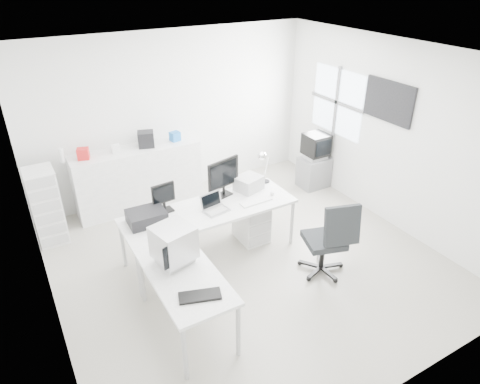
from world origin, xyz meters
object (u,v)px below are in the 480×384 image
tv_cabinet (314,172)px  crt_tv (316,147)px  office_chair (324,237)px  filing_cabinet (46,206)px  main_desk (211,232)px  lcd_monitor_small (164,198)px  drawer_pedestal (251,221)px  inkjet_printer (147,217)px  laser_printer (249,183)px  crt_monitor (174,245)px  laptop (216,204)px  sideboard (139,178)px  side_desk (186,301)px  lcd_monitor_large (223,178)px

tv_cabinet → crt_tv: bearing=0.0°
office_chair → filing_cabinet: bearing=156.7°
main_desk → lcd_monitor_small: 0.83m
drawer_pedestal → inkjet_printer: (-1.55, 0.05, 0.53)m
laser_printer → office_chair: (0.38, -1.30, -0.30)m
crt_monitor → crt_tv: crt_monitor is taller
laptop → laser_printer: size_ratio=0.99×
laptop → laser_printer: (0.70, 0.32, -0.01)m
tv_cabinet → sideboard: bearing=163.2°
laser_printer → tv_cabinet: size_ratio=0.65×
inkjet_printer → laser_printer: bearing=6.1°
laser_printer → tv_cabinet: bearing=4.2°
laptop → sideboard: size_ratio=0.17×
lcd_monitor_small → crt_monitor: bearing=-110.7°
main_desk → side_desk: same height
main_desk → side_desk: 1.39m
lcd_monitor_small → filing_cabinet: (-1.36, 1.27, -0.37)m
crt_monitor → sideboard: bearing=67.6°
lcd_monitor_large → tv_cabinet: (2.24, 0.70, -0.75)m
main_desk → side_desk: bearing=-127.7°
side_desk → sideboard: 2.99m
tv_cabinet → sideboard: 3.15m
office_chair → crt_tv: office_chair is taller
laser_printer → sideboard: 2.04m
laptop → lcd_monitor_large: bearing=39.2°
side_desk → office_chair: size_ratio=1.27×
laser_printer → inkjet_printer: bearing=166.9°
lcd_monitor_large → filing_cabinet: size_ratio=0.49×
lcd_monitor_large → drawer_pedestal: bearing=-44.4°
filing_cabinet → office_chair: bearing=-40.5°
office_chair → tv_cabinet: 2.52m
laptop → crt_monitor: (-0.90, -0.75, 0.12)m
crt_monitor → lcd_monitor_small: bearing=61.4°
crt_monitor → sideboard: 2.78m
inkjet_printer → filing_cabinet: filing_cabinet is taller
lcd_monitor_small → laser_printer: size_ratio=1.11×
office_chair → sideboard: size_ratio=0.53×
crt_tv → laptop: bearing=-157.6°
side_desk → lcd_monitor_large: (1.20, 1.35, 0.66)m
inkjet_printer → filing_cabinet: size_ratio=0.41×
crt_tv → sideboard: bearing=163.2°
laser_printer → tv_cabinet: laser_printer is taller
drawer_pedestal → tv_cabinet: size_ratio=1.07×
filing_cabinet → sideboard: bearing=12.8°
inkjet_printer → lcd_monitor_large: size_ratio=0.84×
side_desk → tv_cabinet: (3.44, 2.05, -0.09)m
laser_printer → office_chair: bearing=-91.2°
laser_printer → tv_cabinet: (1.84, 0.73, -0.57)m
crt_tv → filing_cabinet: 4.54m
laptop → sideboard: (-0.47, 1.96, -0.34)m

